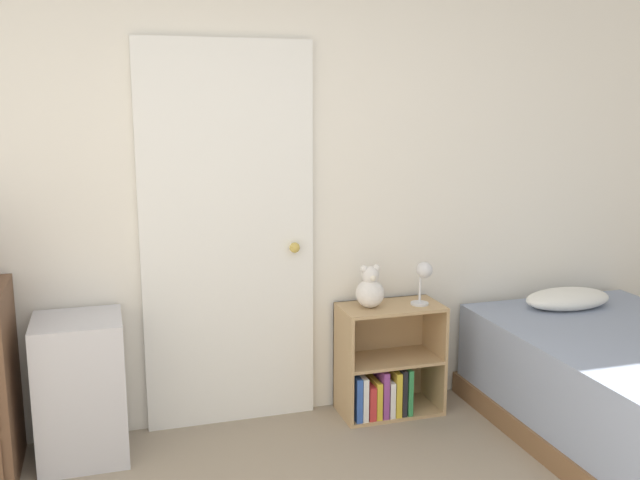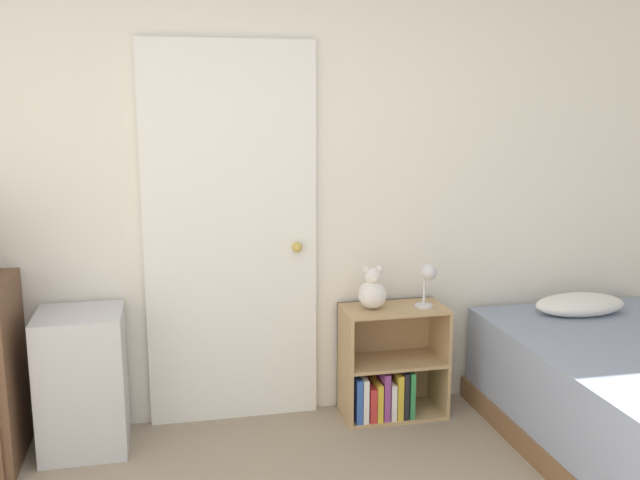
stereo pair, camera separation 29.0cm
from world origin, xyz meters
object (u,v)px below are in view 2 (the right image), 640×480
object	(u,v)px
storage_bin	(83,381)
teddy_bear	(373,290)
bookshelf	(387,374)
desk_lamp	(428,277)

from	to	relation	value
storage_bin	teddy_bear	bearing A→B (deg)	1.80
storage_bin	teddy_bear	distance (m)	1.55
bookshelf	teddy_bear	distance (m)	0.49
bookshelf	desk_lamp	size ratio (longest dim) A/B	2.55
desk_lamp	storage_bin	bearing A→B (deg)	-179.80
storage_bin	desk_lamp	xyz separation A→B (m)	(1.80, 0.01, 0.43)
storage_bin	teddy_bear	size ratio (longest dim) A/B	2.98
teddy_bear	storage_bin	bearing A→B (deg)	-178.20
teddy_bear	desk_lamp	bearing A→B (deg)	-7.92
bookshelf	desk_lamp	world-z (taller)	desk_lamp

